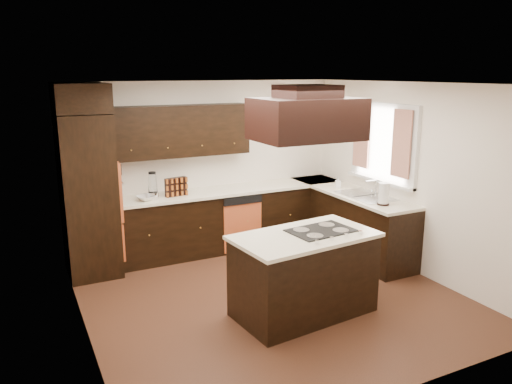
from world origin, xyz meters
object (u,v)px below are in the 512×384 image
at_px(oven_column, 88,196).
at_px(island, 304,276).
at_px(spice_rack, 176,187).
at_px(range_hood, 307,119).

bearing_deg(oven_column, island, -49.54).
bearing_deg(spice_rack, oven_column, 170.45).
distance_m(range_hood, spice_rack, 2.64).
bearing_deg(island, range_hood, -142.04).
bearing_deg(spice_rack, island, -84.03).
height_order(range_hood, spice_rack, range_hood).
relative_size(oven_column, spice_rack, 6.73).
distance_m(oven_column, spice_rack, 1.19).
xyz_separation_m(oven_column, range_hood, (1.88, -2.25, 1.10)).
bearing_deg(oven_column, spice_rack, 1.95).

